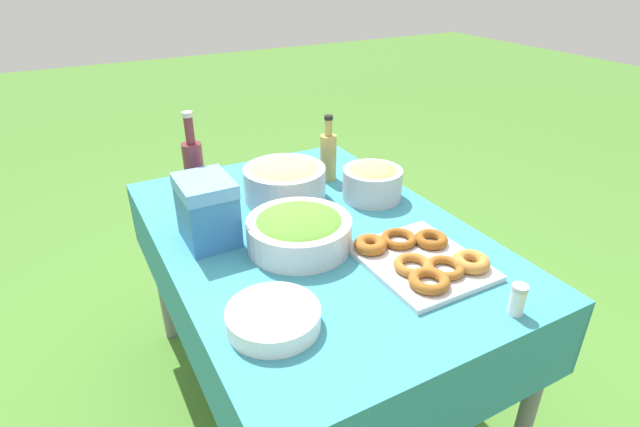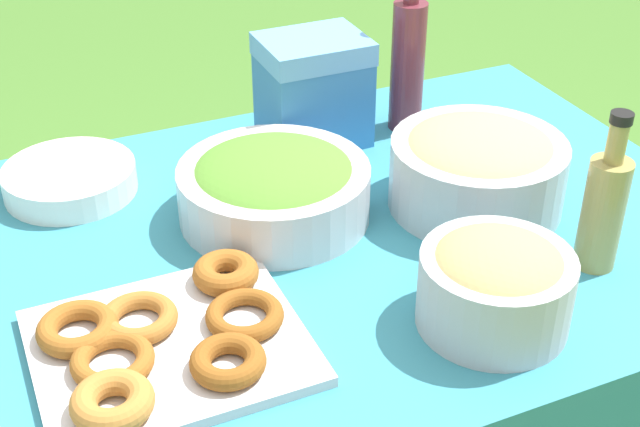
{
  "view_description": "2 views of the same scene",
  "coord_description": "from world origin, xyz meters",
  "px_view_note": "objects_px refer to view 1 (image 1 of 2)",
  "views": [
    {
      "loc": [
        1.2,
        -0.64,
        1.5
      ],
      "look_at": [
        -0.0,
        0.02,
        0.77
      ],
      "focal_mm": 28.0,
      "sensor_mm": 36.0,
      "label": 1
    },
    {
      "loc": [
        0.49,
        1.08,
        1.5
      ],
      "look_at": [
        0.01,
        -0.0,
        0.75
      ],
      "focal_mm": 50.0,
      "sensor_mm": 36.0,
      "label": 2
    }
  ],
  "objects_px": {
    "salad_bowl": "(299,230)",
    "pasta_bowl": "(285,180)",
    "olive_oil_bottle": "(328,155)",
    "wine_bottle": "(195,176)",
    "donut_platter": "(422,259)",
    "bread_bowl": "(372,180)",
    "cooler_box": "(207,210)",
    "plate_stack": "(273,318)"
  },
  "relations": [
    {
      "from": "salad_bowl",
      "to": "donut_platter",
      "type": "bearing_deg",
      "value": 45.15
    },
    {
      "from": "salad_bowl",
      "to": "wine_bottle",
      "type": "xyz_separation_m",
      "value": [
        -0.35,
        -0.2,
        0.08
      ]
    },
    {
      "from": "olive_oil_bottle",
      "to": "plate_stack",
      "type": "bearing_deg",
      "value": -38.02
    },
    {
      "from": "donut_platter",
      "to": "bread_bowl",
      "type": "height_order",
      "value": "bread_bowl"
    },
    {
      "from": "salad_bowl",
      "to": "pasta_bowl",
      "type": "height_order",
      "value": "pasta_bowl"
    },
    {
      "from": "plate_stack",
      "to": "wine_bottle",
      "type": "relative_size",
      "value": 0.64
    },
    {
      "from": "donut_platter",
      "to": "olive_oil_bottle",
      "type": "relative_size",
      "value": 1.41
    },
    {
      "from": "salad_bowl",
      "to": "pasta_bowl",
      "type": "xyz_separation_m",
      "value": [
        -0.32,
        0.1,
        0.02
      ]
    },
    {
      "from": "olive_oil_bottle",
      "to": "wine_bottle",
      "type": "distance_m",
      "value": 0.52
    },
    {
      "from": "salad_bowl",
      "to": "plate_stack",
      "type": "distance_m",
      "value": 0.36
    },
    {
      "from": "bread_bowl",
      "to": "cooler_box",
      "type": "height_order",
      "value": "cooler_box"
    },
    {
      "from": "pasta_bowl",
      "to": "donut_platter",
      "type": "bearing_deg",
      "value": 15.05
    },
    {
      "from": "plate_stack",
      "to": "cooler_box",
      "type": "height_order",
      "value": "cooler_box"
    },
    {
      "from": "olive_oil_bottle",
      "to": "cooler_box",
      "type": "relative_size",
      "value": 1.25
    },
    {
      "from": "pasta_bowl",
      "to": "olive_oil_bottle",
      "type": "relative_size",
      "value": 1.14
    },
    {
      "from": "plate_stack",
      "to": "wine_bottle",
      "type": "distance_m",
      "value": 0.65
    },
    {
      "from": "olive_oil_bottle",
      "to": "bread_bowl",
      "type": "relative_size",
      "value": 1.2
    },
    {
      "from": "wine_bottle",
      "to": "plate_stack",
      "type": "bearing_deg",
      "value": -1.14
    },
    {
      "from": "bread_bowl",
      "to": "wine_bottle",
      "type": "bearing_deg",
      "value": -106.99
    },
    {
      "from": "salad_bowl",
      "to": "pasta_bowl",
      "type": "bearing_deg",
      "value": 162.21
    },
    {
      "from": "pasta_bowl",
      "to": "cooler_box",
      "type": "bearing_deg",
      "value": -64.82
    },
    {
      "from": "pasta_bowl",
      "to": "olive_oil_bottle",
      "type": "distance_m",
      "value": 0.23
    },
    {
      "from": "bread_bowl",
      "to": "cooler_box",
      "type": "xyz_separation_m",
      "value": [
        0.01,
        -0.6,
        0.03
      ]
    },
    {
      "from": "donut_platter",
      "to": "wine_bottle",
      "type": "distance_m",
      "value": 0.77
    },
    {
      "from": "pasta_bowl",
      "to": "olive_oil_bottle",
      "type": "bearing_deg",
      "value": 108.69
    },
    {
      "from": "olive_oil_bottle",
      "to": "bread_bowl",
      "type": "bearing_deg",
      "value": 14.26
    },
    {
      "from": "salad_bowl",
      "to": "bread_bowl",
      "type": "distance_m",
      "value": 0.41
    },
    {
      "from": "salad_bowl",
      "to": "olive_oil_bottle",
      "type": "height_order",
      "value": "olive_oil_bottle"
    },
    {
      "from": "salad_bowl",
      "to": "donut_platter",
      "type": "height_order",
      "value": "salad_bowl"
    },
    {
      "from": "pasta_bowl",
      "to": "wine_bottle",
      "type": "bearing_deg",
      "value": -95.97
    },
    {
      "from": "plate_stack",
      "to": "olive_oil_bottle",
      "type": "relative_size",
      "value": 0.89
    },
    {
      "from": "donut_platter",
      "to": "bread_bowl",
      "type": "distance_m",
      "value": 0.45
    },
    {
      "from": "pasta_bowl",
      "to": "bread_bowl",
      "type": "distance_m",
      "value": 0.31
    },
    {
      "from": "wine_bottle",
      "to": "cooler_box",
      "type": "xyz_separation_m",
      "value": [
        0.18,
        -0.02,
        -0.04
      ]
    },
    {
      "from": "donut_platter",
      "to": "cooler_box",
      "type": "bearing_deg",
      "value": -131.33
    },
    {
      "from": "wine_bottle",
      "to": "cooler_box",
      "type": "distance_m",
      "value": 0.19
    },
    {
      "from": "salad_bowl",
      "to": "olive_oil_bottle",
      "type": "relative_size",
      "value": 1.23
    },
    {
      "from": "pasta_bowl",
      "to": "bread_bowl",
      "type": "relative_size",
      "value": 1.37
    },
    {
      "from": "pasta_bowl",
      "to": "plate_stack",
      "type": "bearing_deg",
      "value": -27.39
    },
    {
      "from": "salad_bowl",
      "to": "plate_stack",
      "type": "xyz_separation_m",
      "value": [
        0.29,
        -0.21,
        -0.03
      ]
    },
    {
      "from": "plate_stack",
      "to": "olive_oil_bottle",
      "type": "xyz_separation_m",
      "value": [
        -0.68,
        0.53,
        0.07
      ]
    },
    {
      "from": "plate_stack",
      "to": "donut_platter",
      "type": "bearing_deg",
      "value": 94.39
    }
  ]
}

